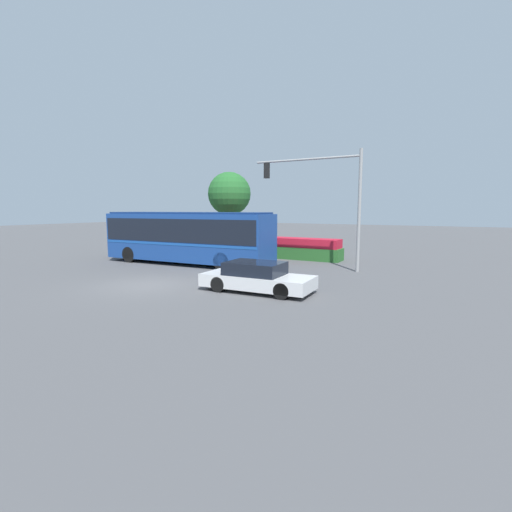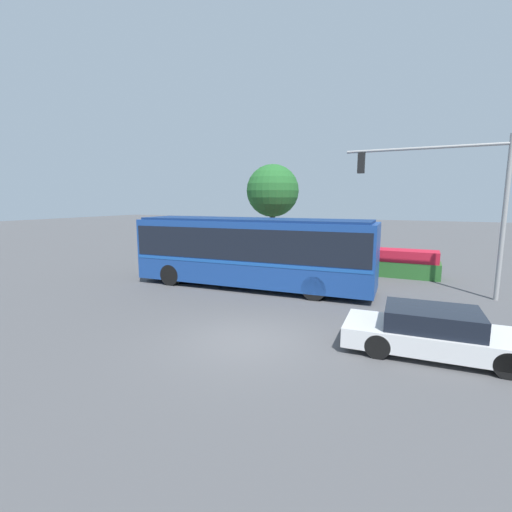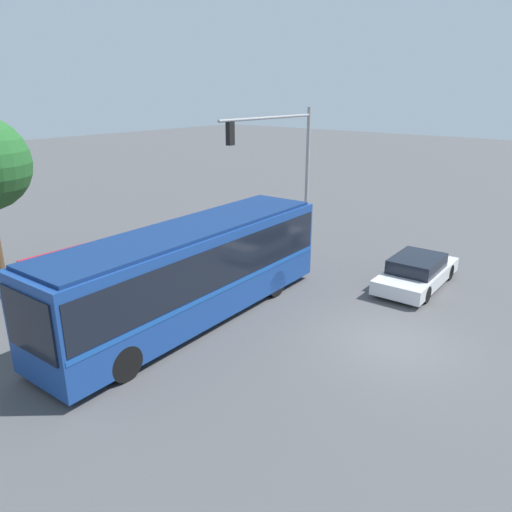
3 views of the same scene
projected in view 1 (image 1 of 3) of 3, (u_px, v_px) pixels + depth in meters
name	position (u px, v px, depth m)	size (l,w,h in m)	color
ground_plane	(148.00, 285.00, 16.55)	(140.00, 140.00, 0.00)	#4C4C4F
city_bus	(187.00, 235.00, 22.72)	(11.16, 3.02, 3.19)	navy
sedan_foreground	(257.00, 277.00, 15.21)	(4.68, 2.07, 1.22)	silver
traffic_light_pole	(329.00, 191.00, 20.30)	(6.29, 0.24, 6.53)	gray
flowering_hedge	(266.00, 247.00, 26.41)	(10.98, 1.45, 1.42)	#286028
street_tree_left	(229.00, 194.00, 31.00)	(3.60, 3.60, 6.47)	brown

